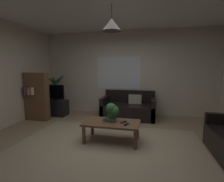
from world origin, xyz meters
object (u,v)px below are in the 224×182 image
coffee_table (112,125)px  bookshelf_corner (37,96)px  book_on_table_0 (106,121)px  remote_on_table_0 (126,124)px  book_on_table_1 (106,119)px  potted_plant_on_table (112,112)px  tv_stand (54,108)px  remote_on_table_1 (124,122)px  pendant_lamp (112,25)px  book_on_table_2 (106,118)px  couch_under_window (128,109)px  potted_palm_corner (56,95)px  tv (52,92)px

coffee_table → bookshelf_corner: bearing=158.8°
book_on_table_0 → remote_on_table_0: (0.44, -0.12, -0.00)m
book_on_table_1 → potted_plant_on_table: (0.12, 0.01, 0.17)m
book_on_table_1 → tv_stand: (-2.18, 1.49, -0.21)m
potted_plant_on_table → bookshelf_corner: size_ratio=0.28×
book_on_table_1 → remote_on_table_0: 0.46m
remote_on_table_0 → remote_on_table_1: 0.15m
coffee_table → bookshelf_corner: 2.69m
pendant_lamp → book_on_table_2: bearing=169.8°
potted_plant_on_table → couch_under_window: bearing=86.1°
book_on_table_1 → pendant_lamp: pendant_lamp is taller
book_on_table_0 → pendant_lamp: bearing=-11.0°
coffee_table → book_on_table_1: 0.16m
coffee_table → book_on_table_0: size_ratio=9.10×
couch_under_window → book_on_table_2: (-0.25, -1.75, 0.21)m
potted_plant_on_table → potted_palm_corner: bearing=141.8°
coffee_table → remote_on_table_1: size_ratio=7.19×
couch_under_window → potted_palm_corner: potted_palm_corner is taller
couch_under_window → book_on_table_1: (-0.24, -1.75, 0.18)m
coffee_table → bookshelf_corner: bookshelf_corner is taller
book_on_table_1 → bookshelf_corner: 2.56m
book_on_table_0 → pendant_lamp: 1.92m
tv → potted_palm_corner: size_ratio=0.60×
tv → book_on_table_1: bearing=-33.9°
book_on_table_2 → potted_plant_on_table: size_ratio=0.29×
potted_plant_on_table → tv_stand: potted_plant_on_table is taller
couch_under_window → remote_on_table_1: couch_under_window is taller
book_on_table_0 → book_on_table_1: 0.03m
potted_palm_corner → pendant_lamp: bearing=-38.8°
tv_stand → potted_palm_corner: 0.60m
coffee_table → remote_on_table_0: remote_on_table_0 is taller
book_on_table_0 → book_on_table_2: (-0.00, -0.00, 0.05)m
couch_under_window → book_on_table_2: bearing=-98.1°
bookshelf_corner → book_on_table_2: bearing=-21.7°
remote_on_table_1 → remote_on_table_0: bearing=-32.7°
book_on_table_1 → remote_on_table_0: (0.44, -0.13, -0.03)m
book_on_table_2 → tv: tv is taller
book_on_table_2 → potted_plant_on_table: bearing=4.4°
book_on_table_1 → book_on_table_2: bearing=-141.4°
remote_on_table_1 → book_on_table_0: bearing=-153.3°
remote_on_table_1 → pendant_lamp: bearing=-147.9°
couch_under_window → coffee_table: size_ratio=1.40×
potted_plant_on_table → bookshelf_corner: bearing=159.5°
remote_on_table_0 → tv: bearing=163.0°
tv_stand → couch_under_window: bearing=6.2°
coffee_table → book_on_table_1: size_ratio=9.47×
potted_palm_corner → tv_stand: bearing=-70.0°
couch_under_window → coffee_table: couch_under_window is taller
remote_on_table_1 → tv_stand: (-2.55, 1.49, -0.18)m
potted_plant_on_table → potted_palm_corner: (-2.48, 1.95, -0.04)m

